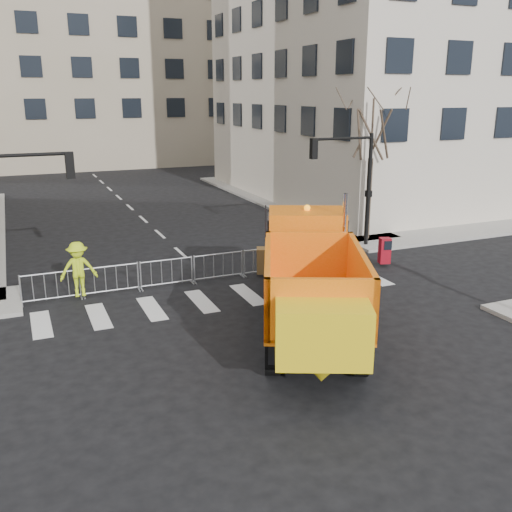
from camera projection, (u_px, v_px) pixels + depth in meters
name	position (u px, v px, depth m)	size (l,w,h in m)	color
ground	(300.00, 359.00, 15.90)	(120.00, 120.00, 0.00)	black
sidewalk_back	(204.00, 272.00, 23.39)	(64.00, 5.00, 0.15)	gray
building_far	(69.00, 44.00, 58.55)	(30.00, 18.00, 24.00)	tan
traffic_light_right	(369.00, 192.00, 26.77)	(0.18, 0.18, 5.40)	black
crowd_barriers	(193.00, 269.00, 22.18)	(12.60, 0.60, 1.10)	#9EA0A5
street_tree	(370.00, 166.00, 27.63)	(3.00, 3.00, 7.50)	#382B21
plow_truck	(311.00, 278.00, 17.07)	(7.00, 10.85, 4.13)	black
cop_a	(306.00, 261.00, 21.77)	(0.73, 0.48, 1.99)	black
cop_b	(292.00, 266.00, 21.49)	(0.84, 0.66, 1.73)	black
cop_c	(311.00, 251.00, 23.33)	(1.08, 0.45, 1.84)	black
worker	(78.00, 269.00, 20.20)	(1.29, 0.74, 1.99)	#C8E71B
newspaper_box	(385.00, 251.00, 24.26)	(0.45, 0.40, 1.10)	maroon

